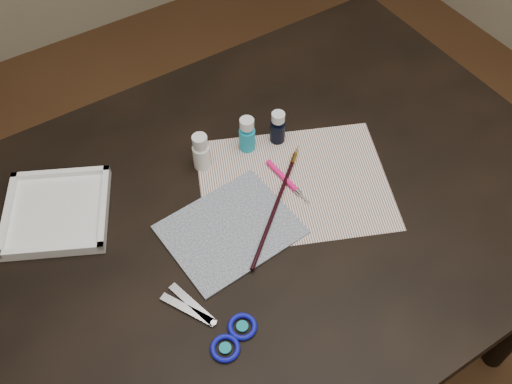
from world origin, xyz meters
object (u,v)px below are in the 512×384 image
paper (294,184)px  paint_bottle_cyan (247,134)px  paint_bottle_white (201,152)px  palette_tray (56,211)px  paint_bottle_navy (278,127)px  canvas (230,229)px  scissors (203,321)px

paper → paint_bottle_cyan: paint_bottle_cyan is taller
paint_bottle_cyan → paint_bottle_white: bearing=175.4°
paper → paint_bottle_white: 0.20m
paint_bottle_cyan → palette_tray: (-0.40, 0.05, -0.03)m
paint_bottle_navy → palette_tray: (-0.47, 0.06, -0.03)m
paint_bottle_white → paint_bottle_navy: size_ratio=1.09×
canvas → paint_bottle_navy: (0.21, 0.15, 0.04)m
paint_bottle_navy → paint_bottle_white: bearing=172.0°
scissors → paper: bearing=-90.3°
paint_bottle_navy → scissors: size_ratio=0.40×
paint_bottle_white → paint_bottle_navy: bearing=-8.0°
canvas → paint_bottle_cyan: 0.22m
palette_tray → scissors: bearing=-69.7°
paint_bottle_white → scissors: bearing=-119.0°
paper → paint_bottle_navy: bearing=72.0°
paper → paint_bottle_cyan: bearing=101.5°
canvas → paint_bottle_navy: size_ratio=3.04×
paint_bottle_white → paint_bottle_cyan: 0.11m
paint_bottle_white → paint_bottle_cyan: size_ratio=1.03×
canvas → paint_bottle_navy: paint_bottle_navy is taller
canvas → scissors: (-0.14, -0.14, 0.00)m
paint_bottle_navy → palette_tray: size_ratio=0.40×
paint_bottle_white → scissors: 0.35m
paint_bottle_navy → palette_tray: 0.48m
canvas → paint_bottle_white: bearing=78.5°
paint_bottle_navy → paint_bottle_cyan: bearing=166.8°
canvas → palette_tray: 0.34m
paint_bottle_white → paint_bottle_navy: paint_bottle_white is taller
paint_bottle_cyan → paint_bottle_navy: size_ratio=1.06×
paper → paint_bottle_white: paint_bottle_white is taller
paint_bottle_cyan → palette_tray: 0.41m
paint_bottle_navy → palette_tray: bearing=172.2°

